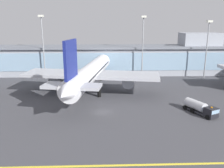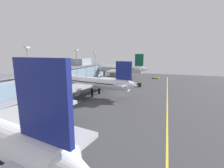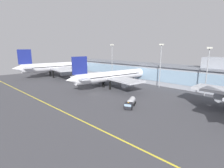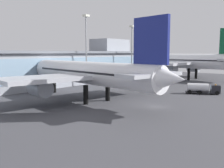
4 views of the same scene
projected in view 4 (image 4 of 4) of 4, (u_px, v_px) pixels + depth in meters
name	position (u px, v px, depth m)	size (l,w,h in m)	color
ground_plane	(156.00, 107.00, 54.36)	(194.61, 194.61, 0.00)	#424247
terminal_building	(36.00, 68.00, 82.70)	(142.01, 14.00, 17.09)	#9399A3
airliner_near_right	(89.00, 73.00, 60.63)	(42.21, 51.94, 17.67)	black
airliner_far_right	(186.00, 61.00, 110.92)	(40.81, 49.92, 20.73)	black
fuel_tanker_truck	(204.00, 88.00, 71.19)	(6.13, 9.21, 2.90)	black
apron_light_mast_west	(86.00, 40.00, 86.04)	(1.80, 1.80, 23.75)	gray
apron_light_mast_east	(132.00, 44.00, 103.35)	(1.80, 1.80, 22.05)	gray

